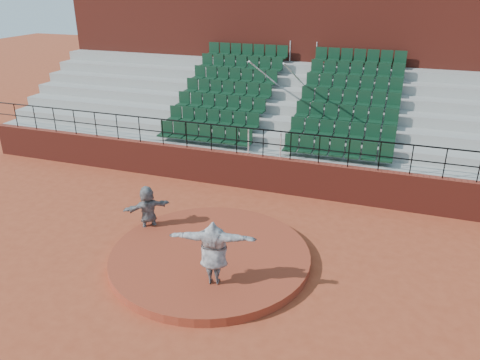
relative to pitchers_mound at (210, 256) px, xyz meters
The scene contains 9 objects.
ground 0.12m from the pitchers_mound, ahead, with size 90.00×90.00×0.00m, color #9B3E23.
pitchers_mound is the anchor object (origin of this frame).
pitching_rubber 0.21m from the pitchers_mound, 90.00° to the left, with size 0.60×0.15×0.03m, color white.
boundary_wall 5.03m from the pitchers_mound, 90.00° to the left, with size 24.00×0.30×1.30m, color maroon.
wall_railing 5.35m from the pitchers_mound, 90.00° to the left, with size 24.04×0.05×1.03m.
seating_deck 8.74m from the pitchers_mound, 90.00° to the left, with size 24.00×5.97×4.63m.
press_box_facade 13.06m from the pitchers_mound, 90.00° to the left, with size 24.00×3.00×7.10m, color maroon.
pitcher 1.67m from the pitchers_mound, 63.04° to the right, with size 2.09×0.57×1.70m, color black.
fielder 2.58m from the pitchers_mound, 160.80° to the left, with size 1.43×0.45×1.54m, color black.
Camera 1 is at (4.40, -10.12, 7.21)m, focal length 35.00 mm.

